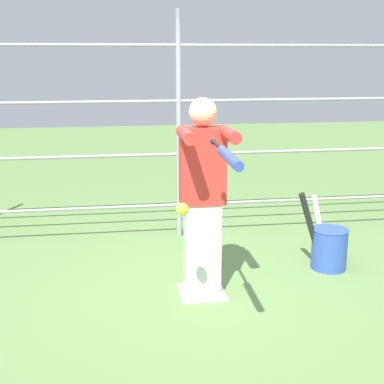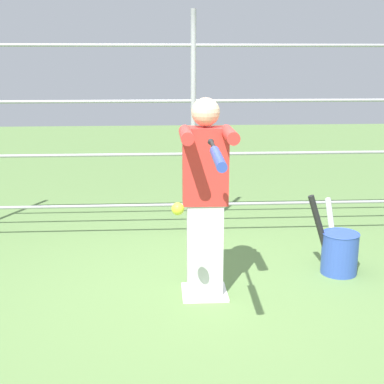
{
  "view_description": "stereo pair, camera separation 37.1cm",
  "coord_description": "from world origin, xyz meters",
  "px_view_note": "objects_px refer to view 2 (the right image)",
  "views": [
    {
      "loc": [
        0.75,
        4.36,
        2.06
      ],
      "look_at": [
        0.13,
        0.24,
        1.0
      ],
      "focal_mm": 50.0,
      "sensor_mm": 36.0,
      "label": 1
    },
    {
      "loc": [
        0.38,
        4.4,
        2.06
      ],
      "look_at": [
        0.13,
        0.24,
        1.0
      ],
      "focal_mm": 50.0,
      "sensor_mm": 36.0,
      "label": 2
    }
  ],
  "objects_px": {
    "baseball_bat_swinging": "(217,156)",
    "softball_in_flight": "(178,209)",
    "batter": "(205,192)",
    "bat_bucket": "(338,251)"
  },
  "relations": [
    {
      "from": "baseball_bat_swinging",
      "to": "softball_in_flight",
      "type": "height_order",
      "value": "baseball_bat_swinging"
    },
    {
      "from": "batter",
      "to": "baseball_bat_swinging",
      "type": "height_order",
      "value": "batter"
    },
    {
      "from": "batter",
      "to": "softball_in_flight",
      "type": "xyz_separation_m",
      "value": [
        0.25,
        0.59,
        0.03
      ]
    },
    {
      "from": "batter",
      "to": "bat_bucket",
      "type": "bearing_deg",
      "value": -162.7
    },
    {
      "from": "baseball_bat_swinging",
      "to": "softball_in_flight",
      "type": "relative_size",
      "value": 9.81
    },
    {
      "from": "softball_in_flight",
      "to": "bat_bucket",
      "type": "bearing_deg",
      "value": -147.85
    },
    {
      "from": "baseball_bat_swinging",
      "to": "bat_bucket",
      "type": "distance_m",
      "value": 2.31
    },
    {
      "from": "baseball_bat_swinging",
      "to": "softball_in_flight",
      "type": "bearing_deg",
      "value": -60.46
    },
    {
      "from": "batter",
      "to": "bat_bucket",
      "type": "distance_m",
      "value": 1.58
    },
    {
      "from": "batter",
      "to": "softball_in_flight",
      "type": "distance_m",
      "value": 0.64
    }
  ]
}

